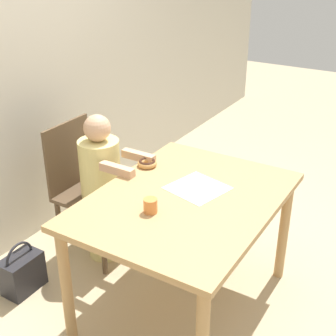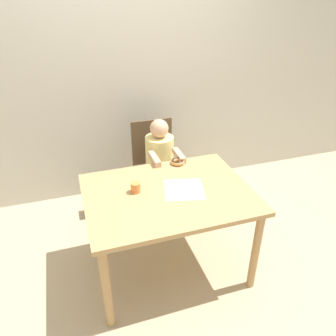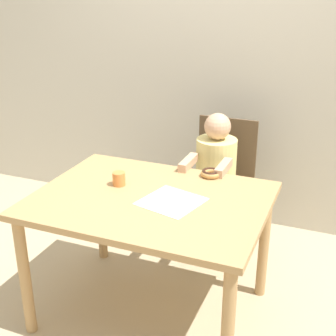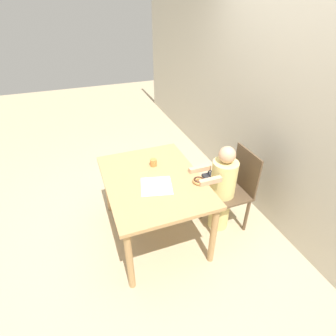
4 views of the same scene
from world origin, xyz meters
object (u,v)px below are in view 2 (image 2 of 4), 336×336
object	(u,v)px
child_figure	(160,170)
handbag	(102,201)
cup	(136,187)
donut	(177,162)
chair	(156,167)

from	to	relation	value
child_figure	handbag	xyz separation A→B (m)	(-0.56, 0.21, -0.38)
handbag	cup	distance (m)	1.07
donut	handbag	size ratio (longest dim) A/B	0.34
donut	cup	size ratio (longest dim) A/B	1.56
cup	child_figure	bearing A→B (deg)	59.36
chair	child_figure	xyz separation A→B (m)	(0.00, -0.13, 0.03)
chair	cup	distance (m)	0.89
chair	cup	world-z (taller)	chair
chair	child_figure	size ratio (longest dim) A/B	0.90
chair	handbag	xyz separation A→B (m)	(-0.56, 0.08, -0.35)
chair	donut	bearing A→B (deg)	-82.06
chair	donut	xyz separation A→B (m)	(0.06, -0.45, 0.28)
donut	child_figure	bearing A→B (deg)	101.14
child_figure	donut	world-z (taller)	child_figure
donut	chair	bearing A→B (deg)	97.94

